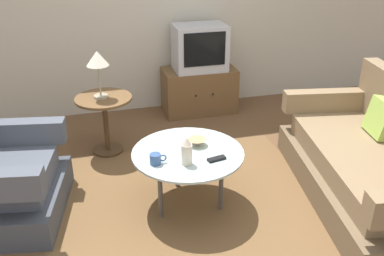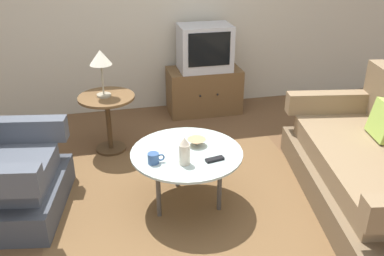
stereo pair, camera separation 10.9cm
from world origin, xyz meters
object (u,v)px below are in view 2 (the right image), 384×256
Objects in this scene: table_lamp at (101,60)px; vase at (185,151)px; tv_stand at (204,90)px; television at (205,48)px; couch at (375,169)px; tv_remote_dark at (215,159)px; mug at (154,158)px; bowl at (197,142)px; side_table at (108,111)px; coffee_table at (186,156)px.

table_lamp is 2.08× the size of vase.
television reaches higher than tv_stand.
table_lamp is (-2.05, 1.35, 0.63)m from couch.
television is at bearing -113.61° from tv_remote_dark.
tv_stand is 0.52m from television.
couch is 9.15× the size of vase.
table_lamp is (-1.17, -0.74, 0.67)m from tv_stand.
couch is 15.60× the size of mug.
tv_remote_dark is at bearing -73.82° from bowl.
tv_remote_dark is at bearing -102.24° from television.
table_lamp is at bearing 112.77° from vase.
side_table is at bearing -147.77° from television.
couch is 3.42× the size of side_table.
mug is at bearing -76.41° from side_table.
vase is at bearing -15.00° from mug.
couch is 2.28× the size of coffee_table.
tv_remote_dark is (0.18, -0.18, 0.05)m from coffee_table.
table_lamp is 1.29m from mug.
table_lamp reaches higher than vase.
table_lamp is (-1.17, -0.72, 0.14)m from television.
vase reaches higher than coffee_table.
coffee_table is at bearing -108.61° from television.
tv_remote_dark is at bearing -0.86° from vase.
side_table is 3.90× the size of tv_remote_dark.
couch reaches higher than tv_remote_dark.
vase is 0.24m from tv_remote_dark.
tv_remote_dark is (0.75, -1.24, -0.44)m from table_lamp.
tv_stand is (0.60, 1.80, -0.18)m from coffee_table.
vase is at bearing -106.34° from coffee_table.
table_lamp is at bearing 118.19° from coffee_table.
mug is (-0.27, -0.12, 0.08)m from coffee_table.
couch reaches higher than bowl.
couch is 13.33× the size of tv_remote_dark.
television is (0.00, -0.02, 0.52)m from tv_stand.
side_table is 1.29× the size of table_lamp.
television is at bearing 73.59° from bowl.
couch is 2.30m from television.
vase is at bearing -67.23° from table_lamp.
mug is (0.30, -1.18, -0.41)m from table_lamp.
mug is (-1.74, 0.17, 0.22)m from couch.
vase is (-0.05, -0.17, 0.14)m from coffee_table.
couch is 1.56m from vase.
bowl is (0.67, -0.98, -0.43)m from table_lamp.
vase reaches higher than tv_remote_dark.
table_lamp reaches higher than tv_stand.
mug is 0.85× the size of bowl.
side_table is 0.68× the size of tv_stand.
couch reaches higher than mug.
television reaches higher than bowl.
tv_remote_dark is (0.44, -0.06, -0.03)m from mug.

